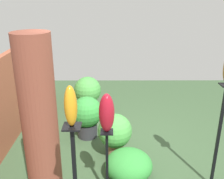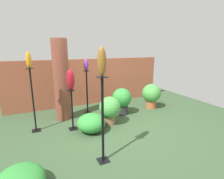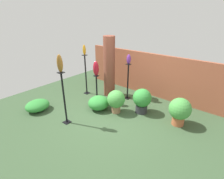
% 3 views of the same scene
% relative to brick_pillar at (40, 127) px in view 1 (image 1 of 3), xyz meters
% --- Properties ---
extents(ground_plane, '(8.00, 8.00, 0.00)m').
position_rel_brick_pillar_xyz_m(ground_plane, '(1.12, -1.22, -1.13)').
color(ground_plane, '#385133').
extents(brick_pillar, '(0.43, 0.43, 2.26)m').
position_rel_brick_pillar_xyz_m(brick_pillar, '(0.00, 0.00, 0.00)').
color(brick_pillar, brown).
rests_on(brick_pillar, ground).
extents(pedestal_ruby, '(0.20, 0.20, 1.02)m').
position_rel_brick_pillar_xyz_m(pedestal_ruby, '(0.09, -0.80, -0.67)').
color(pedestal_ruby, black).
rests_on(pedestal_ruby, ground).
extents(pedestal_bronze, '(0.20, 0.20, 1.56)m').
position_rel_brick_pillar_xyz_m(pedestal_bronze, '(0.30, -2.31, -0.41)').
color(pedestal_bronze, black).
rests_on(pedestal_bronze, ground).
extents(pedestal_violet, '(0.20, 0.20, 1.34)m').
position_rel_brick_pillar_xyz_m(pedestal_violet, '(0.77, 0.15, -0.51)').
color(pedestal_violet, black).
rests_on(pedestal_violet, ground).
extents(art_vase_amber, '(0.12, 0.11, 0.37)m').
position_rel_brick_pillar_xyz_m(art_vase_amber, '(-0.76, -0.51, 0.62)').
color(art_vase_amber, orange).
rests_on(art_vase_amber, pedestal_amber).
extents(art_vase_ruby, '(0.20, 0.19, 0.51)m').
position_rel_brick_pillar_xyz_m(art_vase_ruby, '(0.09, -0.80, 0.14)').
color(art_vase_ruby, maroon).
rests_on(art_vase_ruby, pedestal_ruby).
extents(art_vase_violet, '(0.15, 0.15, 0.35)m').
position_rel_brick_pillar_xyz_m(art_vase_violet, '(0.77, 0.15, 0.39)').
color(art_vase_violet, '#6B2D8C').
rests_on(art_vase_violet, pedestal_violet).
extents(potted_plant_front_left, '(0.62, 0.62, 0.83)m').
position_rel_brick_pillar_xyz_m(potted_plant_front_left, '(2.88, -0.31, -0.65)').
color(potted_plant_front_left, '#B25B38').
rests_on(potted_plant_front_left, ground).
extents(potted_plant_near_pillar, '(0.59, 0.59, 0.82)m').
position_rel_brick_pillar_xyz_m(potted_plant_near_pillar, '(1.70, -0.39, -0.67)').
color(potted_plant_near_pillar, '#2D2D33').
rests_on(potted_plant_near_pillar, ground).
extents(potted_plant_walkway_edge, '(0.57, 0.57, 0.76)m').
position_rel_brick_pillar_xyz_m(potted_plant_walkway_edge, '(1.06, -0.92, -0.69)').
color(potted_plant_walkway_edge, '#936B4C').
rests_on(potted_plant_walkway_edge, ground).
extents(foliage_bed_west, '(0.70, 0.71, 0.45)m').
position_rel_brick_pillar_xyz_m(foliage_bed_west, '(0.47, -1.11, -0.91)').
color(foliage_bed_west, '#338C38').
rests_on(foliage_bed_west, ground).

